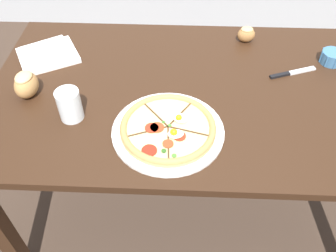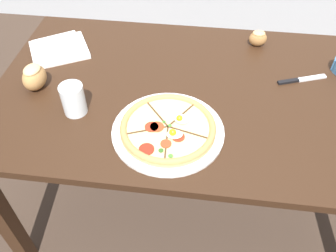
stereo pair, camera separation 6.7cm
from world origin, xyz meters
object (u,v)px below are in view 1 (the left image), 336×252
bread_piece_mid (246,34)px  knife_main (292,73)px  ramekin_bowl (332,57)px  water_glass (70,106)px  napkin_folded (48,54)px  bread_piece_near (26,84)px  dining_table (191,107)px  pizza (168,129)px

bread_piece_mid → knife_main: 0.27m
ramekin_bowl → water_glass: (-0.96, -0.35, 0.02)m
napkin_folded → bread_piece_near: size_ratio=2.56×
napkin_folded → bread_piece_mid: bearing=10.8°
bread_piece_near → water_glass: (0.18, -0.11, -0.00)m
dining_table → bread_piece_near: bearing=-174.4°
bread_piece_near → water_glass: size_ratio=1.01×
napkin_folded → ramekin_bowl: bearing=0.8°
water_glass → ramekin_bowl: bearing=20.1°
dining_table → pizza: pizza is taller
dining_table → napkin_folded: 0.62m
napkin_folded → bread_piece_near: bearing=-91.3°
bread_piece_near → bread_piece_mid: bearing=25.1°
knife_main → dining_table: bearing=175.2°
pizza → bread_piece_near: (-0.51, 0.17, 0.03)m
pizza → water_glass: bearing=169.8°
ramekin_bowl → bread_piece_near: bread_piece_near is taller
ramekin_bowl → water_glass: bearing=-159.9°
ramekin_bowl → napkin_folded: ramekin_bowl is taller
bread_piece_near → water_glass: bearing=-30.4°
pizza → knife_main: 0.57m
pizza → ramekin_bowl: pizza is taller
dining_table → bread_piece_mid: bread_piece_mid is taller
dining_table → bread_piece_mid: 0.42m
pizza → bread_piece_near: 0.54m
ramekin_bowl → bread_piece_mid: size_ratio=1.19×
dining_table → ramekin_bowl: bearing=18.7°
dining_table → napkin_folded: napkin_folded is taller
bread_piece_mid → dining_table: bearing=-125.0°
knife_main → napkin_folded: bearing=155.9°
napkin_folded → knife_main: 0.97m
dining_table → knife_main: knife_main is taller
pizza → water_glass: 0.33m
bread_piece_near → pizza: bearing=-18.0°
pizza → bread_piece_mid: 0.63m
bread_piece_mid → knife_main: (0.16, -0.22, -0.03)m
bread_piece_near → knife_main: 0.99m
dining_table → pizza: bearing=-109.9°
dining_table → pizza: (-0.08, -0.22, 0.11)m
dining_table → ramekin_bowl: size_ratio=16.17×
pizza → water_glass: water_glass is taller
pizza → water_glass: (-0.33, 0.06, 0.03)m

